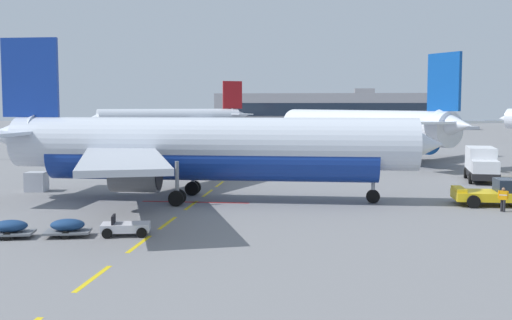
% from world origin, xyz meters
% --- Properties ---
extents(ground, '(400.00, 400.00, 0.00)m').
position_xyz_m(ground, '(40.00, 40.00, 0.00)').
color(ground, slate).
extents(apron_paint_markings, '(8.00, 93.21, 0.01)m').
position_xyz_m(apron_paint_markings, '(18.00, 36.69, 0.00)').
color(apron_paint_markings, yellow).
rests_on(apron_paint_markings, ground).
extents(airliner_foreground, '(34.66, 34.63, 12.20)m').
position_xyz_m(airliner_foreground, '(18.45, 23.01, 3.95)').
color(airliner_foreground, silver).
rests_on(airliner_foreground, ground).
extents(pushback_tug, '(6.05, 3.28, 2.08)m').
position_xyz_m(pushback_tug, '(39.87, 22.97, 0.90)').
color(pushback_tug, yellow).
rests_on(pushback_tug, ground).
extents(airliner_mid_left, '(33.22, 31.33, 12.32)m').
position_xyz_m(airliner_mid_left, '(-4.97, 107.35, 3.99)').
color(airliner_mid_left, silver).
rests_on(airliner_mid_left, ground).
extents(airliner_far_right, '(30.86, 33.14, 12.70)m').
position_xyz_m(airliner_far_right, '(32.04, 58.21, 4.11)').
color(airliner_far_right, silver).
rests_on(airliner_far_right, ground).
extents(catering_truck, '(3.49, 7.29, 3.14)m').
position_xyz_m(catering_truck, '(7.14, 41.53, 1.65)').
color(catering_truck, black).
rests_on(catering_truck, ground).
extents(fuel_service_truck, '(3.31, 7.24, 3.14)m').
position_xyz_m(fuel_service_truck, '(41.99, 37.51, 1.65)').
color(fuel_service_truck, black).
rests_on(fuel_service_truck, ground).
extents(baggage_train, '(11.64, 3.98, 1.14)m').
position_xyz_m(baggage_train, '(12.19, 9.10, 0.53)').
color(baggage_train, silver).
rests_on(baggage_train, ground).
extents(ground_crew_worker, '(0.61, 0.36, 1.63)m').
position_xyz_m(ground_crew_worker, '(39.31, 20.30, 0.92)').
color(ground_crew_worker, '#232328').
rests_on(ground_crew_worker, ground).
extents(uld_cargo_container, '(1.78, 1.74, 1.60)m').
position_xyz_m(uld_cargo_container, '(3.73, 26.23, 0.80)').
color(uld_cargo_container, '#B7BCC6').
rests_on(uld_cargo_container, ground).
extents(terminal_satellite, '(68.10, 27.34, 12.04)m').
position_xyz_m(terminal_satellite, '(28.79, 171.58, 5.23)').
color(terminal_satellite, gray).
rests_on(terminal_satellite, ground).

